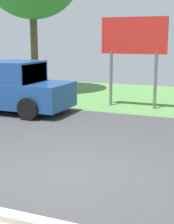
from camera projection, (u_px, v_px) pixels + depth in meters
name	position (u px, v px, depth m)	size (l,w,h in m)	color
ground_plane	(113.00, 139.00, 9.88)	(40.00, 22.00, 0.20)	#424244
pickup_truck	(4.00, 88.00, 13.27)	(5.20, 2.28, 1.88)	#1E478C
roadside_billboard	(134.00, 42.00, 13.59)	(2.60, 0.12, 3.50)	slate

